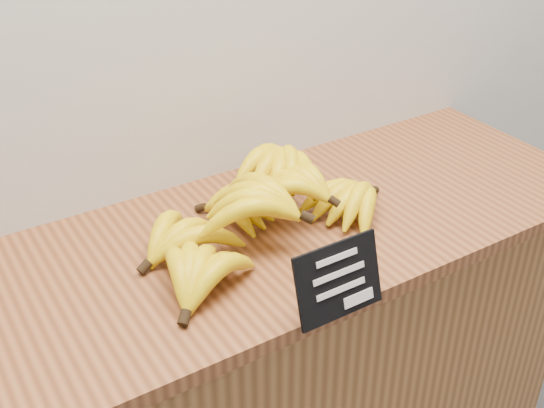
{
  "coord_description": "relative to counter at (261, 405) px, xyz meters",
  "views": [
    {
      "loc": [
        -0.51,
        1.8,
        1.67
      ],
      "look_at": [
        0.05,
        2.7,
        1.02
      ],
      "focal_mm": 45.0,
      "sensor_mm": 36.0,
      "label": 1
    }
  ],
  "objects": [
    {
      "name": "counter",
      "position": [
        0.0,
        0.0,
        0.0
      ],
      "size": [
        1.4,
        0.5,
        0.9
      ],
      "primitive_type": "cube",
      "color": "#986131",
      "rests_on": "ground"
    },
    {
      "name": "counter_top",
      "position": [
        0.0,
        0.0,
        0.47
      ],
      "size": [
        1.51,
        0.54,
        0.03
      ],
      "primitive_type": "cube",
      "color": "brown",
      "rests_on": "counter"
    },
    {
      "name": "chalkboard_sign",
      "position": [
        -0.01,
        -0.27,
        0.54
      ],
      "size": [
        0.16,
        0.04,
        0.12
      ],
      "primitive_type": "cube",
      "rotation": [
        -0.28,
        0.0,
        0.0
      ],
      "color": "black",
      "rests_on": "counter_top"
    },
    {
      "name": "banana_pile",
      "position": [
        -0.01,
        -0.01,
        0.54
      ],
      "size": [
        0.58,
        0.34,
        0.12
      ],
      "color": "yellow",
      "rests_on": "counter_top"
    }
  ]
}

